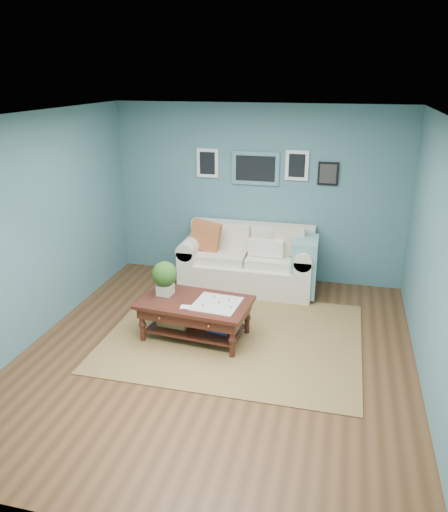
% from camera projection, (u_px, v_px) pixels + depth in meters
% --- Properties ---
extents(room_shell, '(5.00, 5.02, 2.70)m').
position_uv_depth(room_shell, '(218.00, 243.00, 5.44)').
color(room_shell, brown).
rests_on(room_shell, ground).
extents(area_rug, '(3.10, 2.48, 0.01)m').
position_uv_depth(area_rug, '(234.00, 336.00, 6.24)').
color(area_rug, brown).
rests_on(area_rug, ground).
extents(loveseat, '(2.03, 0.92, 1.04)m').
position_uv_depth(loveseat, '(254.00, 261.00, 7.55)').
color(loveseat, silver).
rests_on(loveseat, ground).
extents(coffee_table, '(1.40, 0.89, 0.93)m').
position_uv_depth(coffee_table, '(190.00, 306.00, 6.12)').
color(coffee_table, '#361110').
rests_on(coffee_table, ground).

